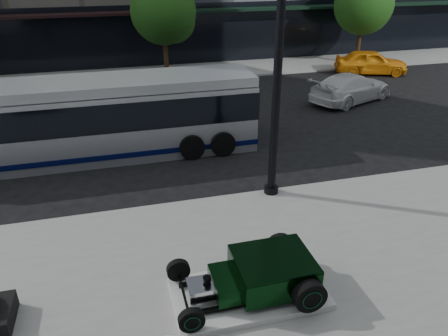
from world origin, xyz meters
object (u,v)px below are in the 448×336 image
object	(u,v)px
transit_bus	(95,118)
white_sedan	(351,88)
yellow_taxi	(371,62)
hot_rod	(264,273)
lamppost	(277,75)

from	to	relation	value
transit_bus	white_sedan	xyz separation A→B (m)	(12.74, 3.52, -0.77)
transit_bus	yellow_taxi	distance (m)	18.73
white_sedan	yellow_taxi	xyz separation A→B (m)	(4.07, 4.72, 0.03)
transit_bus	white_sedan	size ratio (longest dim) A/B	2.44
hot_rod	yellow_taxi	xyz separation A→B (m)	(13.32, 17.20, 0.05)
transit_bus	yellow_taxi	world-z (taller)	transit_bus
hot_rod	white_sedan	world-z (taller)	white_sedan
hot_rod	yellow_taxi	bearing A→B (deg)	52.24
hot_rod	white_sedan	bearing A→B (deg)	53.45
hot_rod	yellow_taxi	world-z (taller)	yellow_taxi
lamppost	yellow_taxi	size ratio (longest dim) A/B	1.88
transit_bus	yellow_taxi	size ratio (longest dim) A/B	2.76
hot_rod	transit_bus	xyz separation A→B (m)	(-3.49, 8.96, 0.79)
lamppost	yellow_taxi	world-z (taller)	lamppost
lamppost	yellow_taxi	bearing A→B (deg)	48.25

